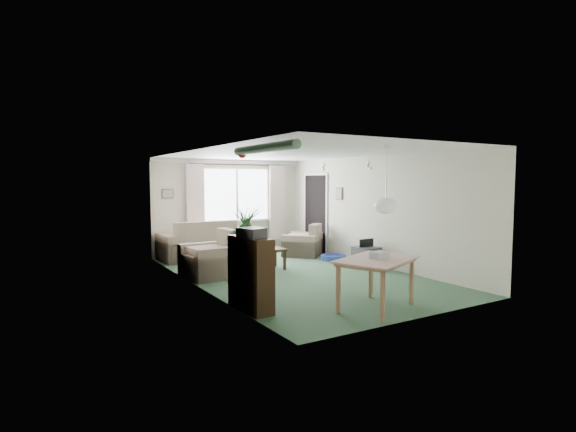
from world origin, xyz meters
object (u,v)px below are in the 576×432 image
armchair_corner (303,240)px  armchair_left (211,253)px  bookshelf (251,274)px  pet_bed (333,257)px  dining_table (376,284)px  sofa (200,239)px  coffee_table (261,259)px  tv_cube (366,257)px  houseplant (247,252)px

armchair_corner → armchair_left: (-2.87, -1.15, 0.06)m
bookshelf → pet_bed: bookshelf is taller
armchair_left → dining_table: armchair_left is taller
bookshelf → pet_bed: size_ratio=1.82×
sofa → coffee_table: 2.08m
coffee_table → bookshelf: 2.91m
coffee_table → dining_table: dining_table is taller
armchair_left → dining_table: (1.26, -3.32, -0.09)m
sofa → bookshelf: bearing=77.0°
armchair_left → tv_cube: bearing=70.9°
armchair_corner → houseplant: 4.32m
bookshelf → houseplant: (0.19, 0.52, 0.22)m
sofa → tv_cube: sofa is taller
armchair_corner → armchair_left: bearing=-19.9°
armchair_corner → bookshelf: bearing=6.5°
sofa → dining_table: sofa is taller
armchair_corner → coffee_table: 2.06m
houseplant → dining_table: (1.41, -1.40, -0.39)m
dining_table → tv_cube: size_ratio=2.34×
sofa → coffee_table: (0.61, -1.97, -0.24)m
sofa → tv_cube: bearing=130.7°
bookshelf → armchair_left: bearing=78.7°
bookshelf → coffee_table: bearing=56.3°
coffee_table → houseplant: 2.41m
armchair_left → houseplant: size_ratio=0.67×
sofa → houseplant: bearing=78.3°
sofa → dining_table: (0.74, -5.35, -0.10)m
bookshelf → dining_table: bookshelf is taller
coffee_table → dining_table: 3.39m
tv_cube → armchair_left: bearing=161.9°
dining_table → tv_cube: dining_table is taller
dining_table → pet_bed: size_ratio=1.96×
sofa → armchair_corner: sofa is taller
tv_cube → coffee_table: bearing=153.0°
tv_cube → armchair_corner: bearing=96.2°
armchair_corner → houseplant: houseplant is taller
coffee_table → bookshelf: size_ratio=0.93×
sofa → armchair_left: bearing=73.6°
bookshelf → houseplant: 0.60m
houseplant → bookshelf: bearing=-109.9°
bookshelf → tv_cube: 3.89m
houseplant → tv_cube: houseplant is taller
armchair_corner → pet_bed: (0.28, -0.89, -0.34)m
armchair_left → dining_table: bearing=16.6°
coffee_table → houseplant: houseplant is taller
sofa → tv_cube: size_ratio=3.76×
sofa → dining_table: size_ratio=1.61×
coffee_table → tv_cube: size_ratio=2.01×
bookshelf → pet_bed: (3.49, 2.70, -0.47)m
dining_table → pet_bed: dining_table is taller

